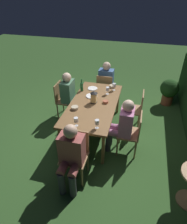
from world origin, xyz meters
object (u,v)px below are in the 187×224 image
at_px(person_in_blue, 107,80).
at_px(bowl_bread, 113,86).
at_px(chair_head_near, 105,88).
at_px(person_in_green, 70,94).
at_px(chair_head_far, 75,153).
at_px(plate_b, 93,88).
at_px(lantern_centerpiece, 94,96).
at_px(dining_table, 94,105).
at_px(person_in_pink, 123,124).
at_px(wine_glass_b, 97,123).
at_px(bowl_olives, 105,102).
at_px(bowl_salad, 75,108).
at_px(chair_side_right_a, 136,108).
at_px(chair_side_right_b, 132,132).
at_px(green_bottle_on_table, 82,87).
at_px(plate_a, 92,96).
at_px(chair_side_left_a, 63,98).
at_px(potted_plant_by_hedge, 169,90).
at_px(wine_glass_a, 76,120).
at_px(wine_glass_d, 108,89).
at_px(person_in_rust, 71,155).
at_px(wine_glass_c, 114,85).

xyz_separation_m(person_in_blue, bowl_bread, (0.57, 0.25, 0.12)).
bearing_deg(chair_head_near, person_in_green, -40.80).
distance_m(chair_head_far, plate_b, 1.86).
bearing_deg(bowl_bread, lantern_centerpiece, -17.83).
xyz_separation_m(dining_table, chair_head_near, (-1.21, 0.00, -0.20)).
height_order(person_in_pink, chair_head_far, person_in_pink).
distance_m(chair_head_far, bowl_bread, 2.07).
xyz_separation_m(lantern_centerpiece, wine_glass_b, (0.81, 0.26, -0.03)).
relative_size(wine_glass_b, bowl_olives, 1.43).
distance_m(dining_table, lantern_centerpiece, 0.20).
bearing_deg(bowl_salad, plate_b, 172.95).
relative_size(person_in_pink, chair_side_right_a, 1.32).
relative_size(chair_side_right_b, person_in_green, 0.76).
distance_m(green_bottle_on_table, plate_a, 0.36).
xyz_separation_m(wine_glass_b, plate_a, (-1.06, -0.37, -0.11)).
height_order(chair_side_left_a, wine_glass_b, wine_glass_b).
bearing_deg(bowl_salad, potted_plant_by_hedge, 135.01).
height_order(dining_table, bowl_salad, bowl_salad).
bearing_deg(chair_side_right_a, chair_head_far, -27.85).
xyz_separation_m(person_in_pink, lantern_centerpiece, (-0.46, -0.67, 0.24)).
xyz_separation_m(dining_table, person_in_pink, (0.43, 0.67, -0.04)).
relative_size(person_in_green, chair_head_far, 1.32).
relative_size(wine_glass_a, wine_glass_b, 1.00).
distance_m(person_in_pink, plate_b, 1.37).
xyz_separation_m(chair_head_near, wine_glass_b, (1.99, 0.26, 0.36)).
height_order(wine_glass_d, potted_plant_by_hedge, wine_glass_d).
height_order(chair_head_near, lantern_centerpiece, lantern_centerpiece).
xyz_separation_m(person_in_pink, green_bottle_on_table, (-0.90, -1.06, 0.20)).
distance_m(person_in_rust, lantern_centerpiece, 1.45).
height_order(chair_side_left_a, green_bottle_on_table, green_bottle_on_table).
bearing_deg(wine_glass_a, chair_head_far, 14.58).
bearing_deg(wine_glass_a, dining_table, 172.76).
height_order(chair_side_left_a, person_in_rust, person_in_rust).
bearing_deg(wine_glass_c, plate_a, -45.66).
bearing_deg(dining_table, person_in_green, -122.78).
distance_m(green_bottle_on_table, wine_glass_a, 1.31).
distance_m(wine_glass_d, plate_b, 0.44).
height_order(chair_side_right_a, chair_head_far, same).
height_order(chair_head_near, chair_side_right_a, same).
height_order(chair_head_near, bowl_olives, chair_head_near).
relative_size(wine_glass_a, plate_b, 0.74).
bearing_deg(chair_side_right_b, chair_head_far, -48.13).
height_order(chair_side_left_a, potted_plant_by_hedge, chair_side_left_a).
xyz_separation_m(dining_table, bowl_bread, (-0.83, 0.25, 0.08)).
relative_size(chair_side_right_b, lantern_centerpiece, 3.28).
bearing_deg(wine_glass_d, person_in_rust, -6.18).
bearing_deg(wine_glass_d, wine_glass_a, -13.48).
distance_m(wine_glass_c, bowl_olives, 0.62).
height_order(person_in_rust, bowl_olives, person_in_rust).
height_order(wine_glass_c, bowl_olives, wine_glass_c).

